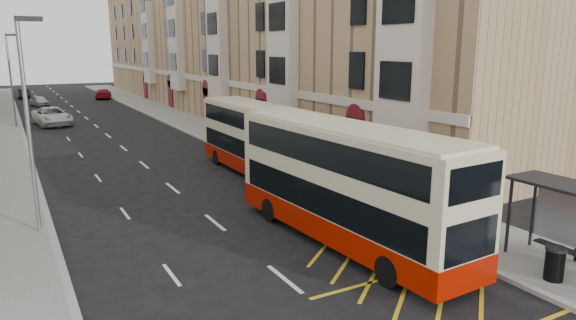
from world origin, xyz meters
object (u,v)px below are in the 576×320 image
litter_bin (555,263)px  pedestrian_far (389,191)px  double_decker_rear (254,138)px  double_decker_front (346,184)px  car_silver (40,101)px  car_red (103,94)px  street_lamp_near (28,115)px  street_lamp_far (11,75)px  white_van (52,116)px  car_dark (24,94)px

litter_bin → pedestrian_far: pedestrian_far is taller
double_decker_rear → double_decker_front: bearing=-98.1°
car_silver → car_red: size_ratio=0.80×
street_lamp_near → double_decker_front: bearing=-33.3°
street_lamp_far → double_decker_front: 37.76m
pedestrian_far → white_van: (-10.21, 35.29, -0.29)m
street_lamp_near → car_silver: 47.90m
street_lamp_near → pedestrian_far: 14.42m
litter_bin → pedestrian_far: size_ratio=0.55×
pedestrian_far → car_dark: size_ratio=0.47×
double_decker_front → car_red: (1.56, 59.95, -1.55)m
street_lamp_near → street_lamp_far: (0.00, 30.00, 0.00)m
street_lamp_near → car_red: 54.87m
street_lamp_near → street_lamp_far: size_ratio=1.00×
double_decker_rear → car_dark: 55.48m
street_lamp_far → white_van: (2.94, 0.54, -3.82)m
white_van → pedestrian_far: bearing=-81.6°
litter_bin → pedestrian_far: 7.53m
double_decker_front → litter_bin: size_ratio=10.61×
litter_bin → car_red: size_ratio=0.22×
car_red → double_decker_front: bearing=102.3°
double_decker_rear → street_lamp_near: bearing=-157.2°
double_decker_front → white_van: double_decker_front is taller
street_lamp_near → white_van: bearing=84.5°
car_dark → car_red: bearing=-32.0°
double_decker_front → street_lamp_near: bearing=143.4°
white_van → street_lamp_near: bearing=-103.3°
litter_bin → street_lamp_near: bearing=137.4°
street_lamp_near → car_red: street_lamp_near is taller
street_lamp_near → litter_bin: bearing=-42.6°
car_silver → litter_bin: bearing=-94.2°
street_lamp_near → double_decker_rear: street_lamp_near is taller
double_decker_rear → pedestrian_far: size_ratio=5.23×
street_lamp_far → white_van: size_ratio=1.37×
car_silver → car_dark: size_ratio=0.92×
pedestrian_far → street_lamp_far: bearing=-31.3°
white_van → car_dark: bearing=84.6°
street_lamp_near → car_silver: bearing=86.4°
street_lamp_far → pedestrian_far: (13.14, -34.75, -3.53)m
car_red → double_decker_rear: bearing=103.8°
street_lamp_near → car_red: (11.31, 53.55, -3.95)m
double_decker_rear → litter_bin: 17.21m
double_decker_front → pedestrian_far: bearing=22.6°
street_lamp_far → car_silver: street_lamp_far is taller
litter_bin → car_silver: 60.79m
double_decker_front → double_decker_rear: size_ratio=1.11×
pedestrian_far → car_dark: (-11.42, 64.15, -0.43)m
street_lamp_far → litter_bin: street_lamp_far is taller
street_lamp_near → car_dark: bearing=88.3°
street_lamp_far → litter_bin: size_ratio=7.64×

